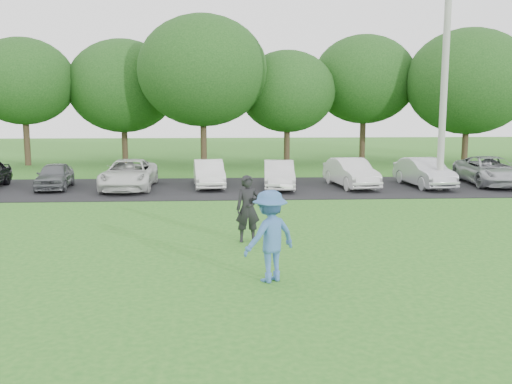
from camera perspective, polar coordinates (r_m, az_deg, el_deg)
ground at (r=12.13m, az=0.96°, el=-8.64°), size 100.00×100.00×0.00m
parking_lot at (r=24.82m, az=-1.25°, el=0.43°), size 32.00×6.50×0.03m
utility_pole at (r=25.04m, az=18.40°, el=11.96°), size 0.28×0.28×10.40m
frisbee_player at (r=11.73m, az=1.40°, el=-4.41°), size 1.42×1.27×2.06m
camera_bystander at (r=15.07m, az=-0.80°, el=-1.68°), size 0.67×0.46×1.78m
parked_cars at (r=24.89m, az=1.57°, el=1.89°), size 30.52×4.91×1.25m
tree_row at (r=34.41m, az=0.69°, el=10.95°), size 42.39×9.85×8.64m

